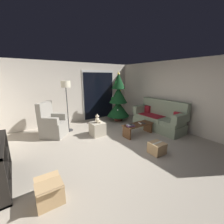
# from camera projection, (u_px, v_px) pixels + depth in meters

# --- Properties ---
(ground_plane) EXTENTS (7.00, 7.00, 0.00)m
(ground_plane) POSITION_uv_depth(u_px,v_px,m) (114.00, 150.00, 3.88)
(ground_plane) COLOR #9E9384
(wall_back) EXTENTS (5.72, 0.12, 2.50)m
(wall_back) POSITION_uv_depth(u_px,v_px,m) (72.00, 93.00, 6.03)
(wall_back) COLOR beige
(wall_back) RESTS_ON ground
(wall_right) EXTENTS (0.12, 6.00, 2.50)m
(wall_right) POSITION_uv_depth(u_px,v_px,m) (179.00, 96.00, 5.15)
(wall_right) COLOR beige
(wall_right) RESTS_ON ground
(patio_door_frame) EXTENTS (1.60, 0.02, 2.20)m
(patio_door_frame) POSITION_uv_depth(u_px,v_px,m) (99.00, 95.00, 6.68)
(patio_door_frame) COLOR silver
(patio_door_frame) RESTS_ON ground
(patio_door_glass) EXTENTS (1.50, 0.02, 2.10)m
(patio_door_glass) POSITION_uv_depth(u_px,v_px,m) (99.00, 96.00, 6.68)
(patio_door_glass) COLOR black
(patio_door_glass) RESTS_ON ground
(couch) EXTENTS (0.78, 1.94, 1.08)m
(couch) POSITION_uv_depth(u_px,v_px,m) (159.00, 118.00, 5.37)
(couch) COLOR gray
(couch) RESTS_ON ground
(coffee_table) EXTENTS (1.10, 0.40, 0.39)m
(coffee_table) POSITION_uv_depth(u_px,v_px,m) (138.00, 127.00, 4.81)
(coffee_table) COLOR brown
(coffee_table) RESTS_ON ground
(remote_graphite) EXTENTS (0.07, 0.16, 0.02)m
(remote_graphite) POSITION_uv_depth(u_px,v_px,m) (143.00, 123.00, 4.82)
(remote_graphite) COLOR #333338
(remote_graphite) RESTS_ON coffee_table
(remote_white) EXTENTS (0.08, 0.16, 0.02)m
(remote_white) POSITION_uv_depth(u_px,v_px,m) (140.00, 123.00, 4.80)
(remote_white) COLOR silver
(remote_white) RESTS_ON coffee_table
(book_stack) EXTENTS (0.26, 0.20, 0.06)m
(book_stack) POSITION_uv_depth(u_px,v_px,m) (130.00, 125.00, 4.53)
(book_stack) COLOR #6B3D7A
(book_stack) RESTS_ON coffee_table
(cell_phone) EXTENTS (0.12, 0.16, 0.01)m
(cell_phone) POSITION_uv_depth(u_px,v_px,m) (130.00, 124.00, 4.54)
(cell_phone) COLOR black
(cell_phone) RESTS_ON book_stack
(christmas_tree) EXTENTS (0.98, 0.98, 2.14)m
(christmas_tree) POSITION_uv_depth(u_px,v_px,m) (118.00, 100.00, 6.23)
(christmas_tree) COLOR #4C1E19
(christmas_tree) RESTS_ON ground
(armchair) EXTENTS (0.97, 0.97, 1.13)m
(armchair) POSITION_uv_depth(u_px,v_px,m) (52.00, 124.00, 4.69)
(armchair) COLOR gray
(armchair) RESTS_ON ground
(floor_lamp) EXTENTS (0.32, 0.32, 1.78)m
(floor_lamp) POSITION_uv_depth(u_px,v_px,m) (66.00, 89.00, 4.90)
(floor_lamp) COLOR #2D2D30
(floor_lamp) RESTS_ON ground
(ottoman) EXTENTS (0.44, 0.44, 0.44)m
(ottoman) POSITION_uv_depth(u_px,v_px,m) (97.00, 129.00, 4.81)
(ottoman) COLOR #B2A893
(ottoman) RESTS_ON ground
(teddy_bear_cream) EXTENTS (0.22, 0.21, 0.29)m
(teddy_bear_cream) POSITION_uv_depth(u_px,v_px,m) (98.00, 119.00, 4.73)
(teddy_bear_cream) COLOR beige
(teddy_bear_cream) RESTS_ON ottoman
(cardboard_box_taped_mid_floor) EXTENTS (0.37, 0.36, 0.29)m
(cardboard_box_taped_mid_floor) POSITION_uv_depth(u_px,v_px,m) (157.00, 148.00, 3.67)
(cardboard_box_taped_mid_floor) COLOR tan
(cardboard_box_taped_mid_floor) RESTS_ON ground
(cardboard_box_open_near_shelf) EXTENTS (0.40, 0.46, 0.39)m
(cardboard_box_open_near_shelf) POSITION_uv_depth(u_px,v_px,m) (50.00, 194.00, 2.20)
(cardboard_box_open_near_shelf) COLOR tan
(cardboard_box_open_near_shelf) RESTS_ON ground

